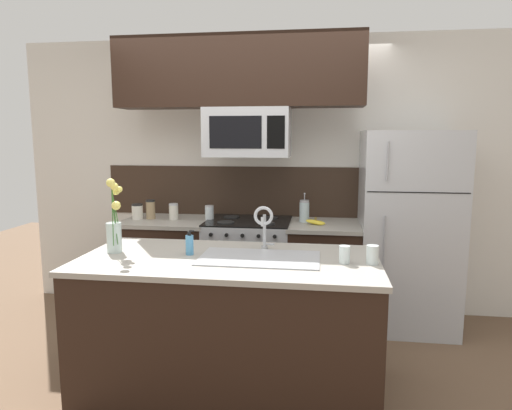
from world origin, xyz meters
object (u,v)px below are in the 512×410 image
at_px(drinking_glass, 344,255).
at_px(flower_vase, 114,228).
at_px(microwave, 248,132).
at_px(spare_glass, 372,255).
at_px(banana_bunch, 316,222).
at_px(storage_jar_short, 174,211).
at_px(french_press, 304,211).
at_px(stove_range, 249,269).
at_px(dish_soap_bottle, 190,244).
at_px(storage_jar_medium, 151,209).
at_px(storage_jar_squat, 209,213).
at_px(storage_jar_tall, 137,211).
at_px(sink_faucet, 264,222).
at_px(refrigerator, 407,231).

relative_size(drinking_glass, flower_vase, 0.22).
distance_m(microwave, spare_glass, 1.75).
height_order(banana_bunch, flower_vase, flower_vase).
bearing_deg(storage_jar_short, french_press, 2.09).
relative_size(stove_range, drinking_glass, 8.46).
bearing_deg(french_press, dish_soap_bottle, -118.71).
bearing_deg(storage_jar_medium, storage_jar_squat, 0.04).
relative_size(storage_jar_short, banana_bunch, 0.78).
bearing_deg(storage_jar_tall, drinking_glass, -34.46).
bearing_deg(stove_range, sink_faucet, -75.33).
height_order(storage_jar_tall, storage_jar_medium, storage_jar_medium).
bearing_deg(dish_soap_bottle, refrigerator, 37.68).
xyz_separation_m(storage_jar_tall, banana_bunch, (1.66, -0.05, -0.05)).
height_order(stove_range, french_press, french_press).
distance_m(storage_jar_short, banana_bunch, 1.32).
bearing_deg(banana_bunch, drinking_glass, -81.15).
distance_m(storage_jar_squat, sink_faucet, 1.24).
bearing_deg(banana_bunch, sink_faucet, -109.13).
xyz_separation_m(storage_jar_medium, flower_vase, (0.23, -1.24, 0.07)).
relative_size(sink_faucet, dish_soap_bottle, 1.85).
bearing_deg(storage_jar_short, refrigerator, 0.12).
relative_size(storage_jar_squat, sink_faucet, 0.45).
height_order(microwave, banana_bunch, microwave).
xyz_separation_m(french_press, dish_soap_bottle, (-0.70, -1.28, -0.03)).
distance_m(storage_jar_squat, french_press, 0.87).
bearing_deg(stove_range, drinking_glass, -58.16).
bearing_deg(storage_jar_tall, flower_vase, -74.03).
bearing_deg(flower_vase, drinking_glass, -2.26).
bearing_deg(storage_jar_tall, refrigerator, 0.81).
relative_size(spare_glass, flower_vase, 0.23).
height_order(stove_range, banana_bunch, banana_bunch).
distance_m(storage_jar_tall, storage_jar_medium, 0.12).
bearing_deg(storage_jar_squat, banana_bunch, -4.58).
height_order(microwave, sink_faucet, microwave).
bearing_deg(sink_faucet, banana_bunch, 70.87).
height_order(storage_jar_tall, drinking_glass, storage_jar_tall).
height_order(sink_faucet, drinking_glass, sink_faucet).
xyz_separation_m(stove_range, banana_bunch, (0.61, -0.06, 0.47)).
xyz_separation_m(storage_jar_squat, banana_bunch, (0.98, -0.08, -0.05)).
bearing_deg(storage_jar_short, dish_soap_bottle, -67.33).
bearing_deg(stove_range, banana_bunch, -5.63).
relative_size(stove_range, dish_soap_bottle, 5.64).
xyz_separation_m(banana_bunch, drinking_glass, (0.19, -1.23, 0.03)).
height_order(refrigerator, storage_jar_short, refrigerator).
xyz_separation_m(refrigerator, sink_faucet, (-1.13, -1.05, 0.24)).
bearing_deg(stove_range, dish_soap_bottle, -99.14).
bearing_deg(banana_bunch, flower_vase, -138.42).
height_order(stove_range, spare_glass, spare_glass).
height_order(microwave, spare_glass, microwave).
relative_size(stove_range, microwave, 1.25).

